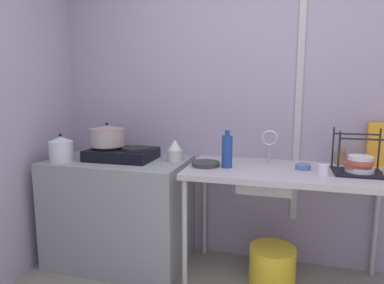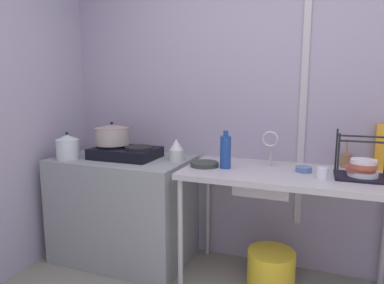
{
  "view_description": "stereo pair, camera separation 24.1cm",
  "coord_description": "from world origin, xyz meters",
  "views": [
    {
      "loc": [
        0.07,
        -1.01,
        1.38
      ],
      "look_at": [
        -0.57,
        1.28,
        1.01
      ],
      "focal_mm": 30.52,
      "sensor_mm": 36.0,
      "label": 1
    },
    {
      "loc": [
        0.3,
        -0.94,
        1.38
      ],
      "look_at": [
        -0.57,
        1.28,
        1.01
      ],
      "focal_mm": 30.52,
      "sensor_mm": 36.0,
      "label": 2
    }
  ],
  "objects": [
    {
      "name": "dish_rack",
      "position": [
        0.57,
        1.28,
        0.91
      ],
      "size": [
        0.31,
        0.27,
        0.29
      ],
      "color": "black",
      "rests_on": "counter_sink"
    },
    {
      "name": "bucket_on_floor",
      "position": [
        0.04,
        1.26,
        0.14
      ],
      "size": [
        0.33,
        0.33,
        0.28
      ],
      "primitive_type": "cylinder",
      "color": "yellow",
      "rests_on": "ground"
    },
    {
      "name": "cup_by_rack",
      "position": [
        0.34,
        1.18,
        0.89
      ],
      "size": [
        0.07,
        0.07,
        0.07
      ],
      "primitive_type": "cylinder",
      "color": "white",
      "rests_on": "counter_sink"
    },
    {
      "name": "stove",
      "position": [
        -1.14,
        1.28,
        0.9
      ],
      "size": [
        0.51,
        0.36,
        0.1
      ],
      "color": "black",
      "rests_on": "counter_concrete"
    },
    {
      "name": "pot_on_left_burner",
      "position": [
        -1.26,
        1.28,
        1.04
      ],
      "size": [
        0.28,
        0.28,
        0.19
      ],
      "color": "#9D928B",
      "rests_on": "stove"
    },
    {
      "name": "counter_sink",
      "position": [
        0.12,
        1.28,
        0.79
      ],
      "size": [
        1.39,
        0.67,
        0.85
      ],
      "color": "#AEA8AD",
      "rests_on": "ground"
    },
    {
      "name": "counter_concrete",
      "position": [
        -1.17,
        1.28,
        0.43
      ],
      "size": [
        1.08,
        0.67,
        0.85
      ],
      "primitive_type": "cube",
      "color": "gray",
      "rests_on": "ground"
    },
    {
      "name": "bottle_by_sink",
      "position": [
        -0.29,
        1.23,
        0.97
      ],
      "size": [
        0.08,
        0.08,
        0.27
      ],
      "color": "navy",
      "rests_on": "counter_sink"
    },
    {
      "name": "percolator",
      "position": [
        -0.72,
        1.34,
        0.93
      ],
      "size": [
        0.11,
        0.11,
        0.17
      ],
      "color": "beige",
      "rests_on": "counter_concrete"
    },
    {
      "name": "wall_metal_strip",
      "position": [
        0.19,
        1.61,
        1.36
      ],
      "size": [
        0.05,
        0.01,
        1.97
      ],
      "primitive_type": "cube",
      "color": "#AEA8AD"
    },
    {
      "name": "sink_basin",
      "position": [
        -0.03,
        1.25,
        0.78
      ],
      "size": [
        0.36,
        0.29,
        0.15
      ],
      "primitive_type": "cube",
      "color": "#AEA8AD",
      "rests_on": "counter_sink"
    },
    {
      "name": "utensil_jar",
      "position": [
        0.5,
        1.56,
        0.9
      ],
      "size": [
        0.07,
        0.07,
        0.2
      ],
      "color": "#8F6643",
      "rests_on": "counter_sink"
    },
    {
      "name": "cereal_box",
      "position": [
        0.75,
        1.57,
        1.01
      ],
      "size": [
        0.16,
        0.07,
        0.31
      ],
      "primitive_type": "cube",
      "rotation": [
        0.0,
        0.0,
        -0.04
      ],
      "color": "orange",
      "rests_on": "counter_sink"
    },
    {
      "name": "frying_pan",
      "position": [
        -0.45,
        1.24,
        0.87
      ],
      "size": [
        0.2,
        0.2,
        0.03
      ],
      "primitive_type": "cylinder",
      "color": "#313632",
      "rests_on": "counter_sink"
    },
    {
      "name": "faucet",
      "position": [
        -0.01,
        1.39,
        1.03
      ],
      "size": [
        0.12,
        0.07,
        0.26
      ],
      "color": "#AEA8AD",
      "rests_on": "counter_sink"
    },
    {
      "name": "wall_back",
      "position": [
        0.0,
        1.67,
        1.23
      ],
      "size": [
        4.4,
        0.1,
        2.47
      ],
      "primitive_type": "cube",
      "color": "#988EA4",
      "rests_on": "ground"
    },
    {
      "name": "small_bowl_on_drainboard",
      "position": [
        0.22,
        1.32,
        0.87
      ],
      "size": [
        0.11,
        0.11,
        0.04
      ],
      "primitive_type": "cylinder",
      "color": "#4E6CA5",
      "rests_on": "counter_sink"
    },
    {
      "name": "pot_beside_stove",
      "position": [
        -1.55,
        1.09,
        0.95
      ],
      "size": [
        0.18,
        0.18,
        0.22
      ],
      "color": "silver",
      "rests_on": "counter_concrete"
    }
  ]
}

